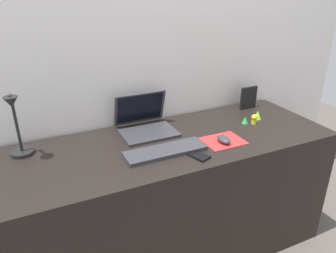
# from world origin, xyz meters

# --- Properties ---
(ground_plane) EXTENTS (6.00, 6.00, 0.00)m
(ground_plane) POSITION_xyz_m (0.00, 0.00, 0.00)
(ground_plane) COLOR #59514C
(back_wall) EXTENTS (2.95, 0.05, 1.69)m
(back_wall) POSITION_xyz_m (0.00, 0.35, 0.84)
(back_wall) COLOR silver
(back_wall) RESTS_ON ground_plane
(desk) EXTENTS (1.75, 0.63, 0.74)m
(desk) POSITION_xyz_m (0.00, 0.00, 0.37)
(desk) COLOR black
(desk) RESTS_ON ground_plane
(laptop) EXTENTS (0.30, 0.27, 0.21)m
(laptop) POSITION_xyz_m (-0.09, 0.19, 0.79)
(laptop) COLOR #333338
(laptop) RESTS_ON desk
(keyboard) EXTENTS (0.41, 0.13, 0.02)m
(keyboard) POSITION_xyz_m (-0.10, -0.10, 0.75)
(keyboard) COLOR #333338
(keyboard) RESTS_ON desk
(mousepad) EXTENTS (0.21, 0.17, 0.00)m
(mousepad) POSITION_xyz_m (0.23, -0.12, 0.74)
(mousepad) COLOR red
(mousepad) RESTS_ON desk
(mouse) EXTENTS (0.06, 0.10, 0.03)m
(mouse) POSITION_xyz_m (0.22, -0.13, 0.76)
(mouse) COLOR #333338
(mouse) RESTS_ON mousepad
(cell_phone) EXTENTS (0.10, 0.14, 0.01)m
(cell_phone) POSITION_xyz_m (0.03, -0.19, 0.74)
(cell_phone) COLOR black
(cell_phone) RESTS_ON desk
(desk_lamp) EXTENTS (0.11, 0.16, 0.33)m
(desk_lamp) POSITION_xyz_m (-0.74, 0.15, 0.89)
(desk_lamp) COLOR black
(desk_lamp) RESTS_ON desk
(picture_frame) EXTENTS (0.12, 0.02, 0.15)m
(picture_frame) POSITION_xyz_m (0.65, 0.22, 0.81)
(picture_frame) COLOR black
(picture_frame) RESTS_ON desk
(toy_figurine_green) EXTENTS (0.04, 0.04, 0.04)m
(toy_figurine_green) POSITION_xyz_m (0.48, 0.03, 0.76)
(toy_figurine_green) COLOR green
(toy_figurine_green) RESTS_ON desk
(toy_figurine_yellow) EXTENTS (0.04, 0.04, 0.06)m
(toy_figurine_yellow) POSITION_xyz_m (0.53, 0.00, 0.77)
(toy_figurine_yellow) COLOR yellow
(toy_figurine_yellow) RESTS_ON desk
(toy_figurine_lime) EXTENTS (0.05, 0.05, 0.05)m
(toy_figurine_lime) POSITION_xyz_m (0.59, 0.05, 0.77)
(toy_figurine_lime) COLOR #8CDB33
(toy_figurine_lime) RESTS_ON desk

